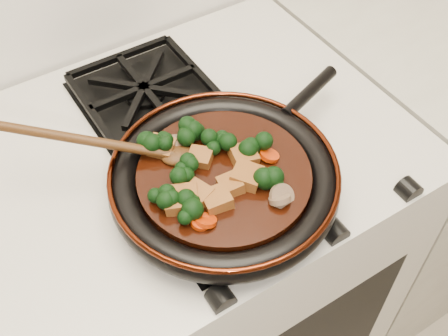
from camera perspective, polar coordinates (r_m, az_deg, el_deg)
stove at (r=1.32m, az=-3.09°, el=-10.92°), size 0.76×0.60×0.90m
burner_grate_front at (r=0.87m, az=0.33°, el=-2.72°), size 0.23×0.23×0.03m
burner_grate_back at (r=1.04m, az=-8.09°, el=7.70°), size 0.23×0.23×0.03m
skillet at (r=0.85m, az=0.09°, el=-1.05°), size 0.46×0.35×0.05m
braising_sauce at (r=0.84m, az=-0.00°, el=-0.92°), size 0.26×0.26×0.02m
tofu_cube_0 at (r=0.80m, az=-2.63°, el=-2.67°), size 0.04×0.05×0.02m
tofu_cube_1 at (r=0.80m, az=-0.72°, el=-3.25°), size 0.05×0.04×0.03m
tofu_cube_2 at (r=0.82m, az=2.30°, el=-0.87°), size 0.06×0.06×0.03m
tofu_cube_3 at (r=0.85m, az=-2.42°, el=1.06°), size 0.05×0.05×0.02m
tofu_cube_4 at (r=0.85m, az=2.01°, el=1.25°), size 0.05×0.05×0.03m
tofu_cube_5 at (r=0.86m, az=-6.37°, el=2.06°), size 0.05×0.05×0.03m
tofu_cube_6 at (r=0.80m, az=-4.29°, el=-3.29°), size 0.06×0.06×0.03m
tofu_cube_7 at (r=0.81m, az=0.66°, el=-1.76°), size 0.04×0.04×0.03m
broccoli_floret_0 at (r=0.85m, az=3.28°, el=2.11°), size 0.08×0.08×0.06m
broccoli_floret_1 at (r=0.78m, az=-3.47°, el=-4.48°), size 0.08×0.09×0.07m
broccoli_floret_2 at (r=0.80m, az=-5.92°, el=-3.34°), size 0.06×0.07×0.05m
broccoli_floret_3 at (r=0.79m, az=-3.59°, el=-4.17°), size 0.07×0.07×0.07m
broccoli_floret_4 at (r=0.82m, az=4.77°, el=-1.05°), size 0.09×0.08×0.07m
broccoli_floret_5 at (r=0.86m, az=-6.66°, el=2.29°), size 0.07×0.07×0.08m
broccoli_floret_6 at (r=0.88m, az=-3.57°, el=3.64°), size 0.07×0.06×0.06m
broccoli_floret_7 at (r=0.82m, az=-4.09°, el=-0.48°), size 0.08×0.07×0.07m
broccoli_floret_8 at (r=0.86m, az=-0.72°, el=2.36°), size 0.08×0.09×0.07m
carrot_coin_0 at (r=0.78m, az=-1.90°, el=-5.34°), size 0.03×0.03×0.02m
carrot_coin_1 at (r=0.79m, az=-5.09°, el=-3.96°), size 0.03×0.03×0.02m
carrot_coin_2 at (r=0.78m, az=-2.38°, el=-5.47°), size 0.03×0.03×0.02m
carrot_coin_3 at (r=0.86m, az=4.62°, el=1.29°), size 0.03×0.03×0.02m
carrot_coin_4 at (r=0.79m, az=-3.23°, el=-4.20°), size 0.03×0.03×0.02m
mushroom_slice_0 at (r=0.80m, az=5.69°, el=-3.17°), size 0.04×0.04×0.02m
mushroom_slice_1 at (r=0.80m, az=5.90°, el=-2.89°), size 0.04×0.04×0.03m
mushroom_slice_2 at (r=0.87m, az=-4.97°, el=2.81°), size 0.04×0.04×0.02m
wooden_spoon at (r=0.85m, az=-9.92°, el=2.11°), size 0.15×0.11×0.27m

